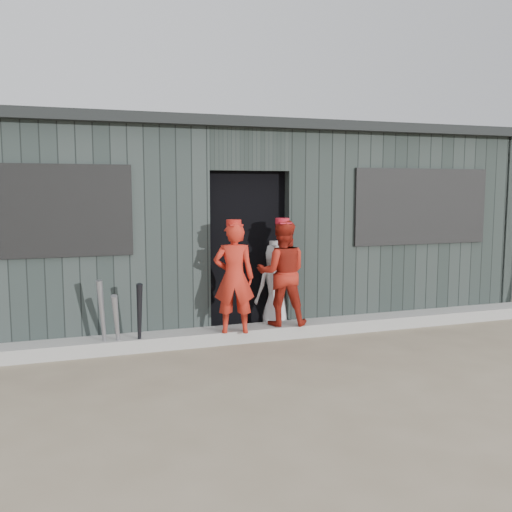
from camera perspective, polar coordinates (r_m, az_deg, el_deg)
name	(u,v)px	position (r m, az deg, el deg)	size (l,w,h in m)	color
ground	(321,389)	(5.29, 6.54, -13.03)	(80.00, 80.00, 0.00)	#72634E
curb	(255,332)	(6.88, -0.05, -7.65)	(8.00, 0.36, 0.15)	gray
bat_left	(117,324)	(6.33, -13.76, -6.64)	(0.07, 0.07, 0.70)	gray
bat_mid	(102,318)	(6.33, -15.11, -5.97)	(0.07, 0.07, 0.84)	gray
bat_right	(139,318)	(6.33, -11.58, -6.11)	(0.07, 0.07, 0.79)	black
player_red_left	(234,278)	(6.46, -2.22, -2.18)	(0.46, 0.30, 1.27)	red
player_red_right	(282,273)	(6.84, 2.62, -1.69)	(0.61, 0.48, 1.26)	maroon
player_grey_back	(275,286)	(7.21, 1.95, -3.06)	(0.55, 0.36, 1.12)	silver
dugout	(218,223)	(8.29, -3.85, 3.28)	(8.30, 3.30, 2.62)	black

